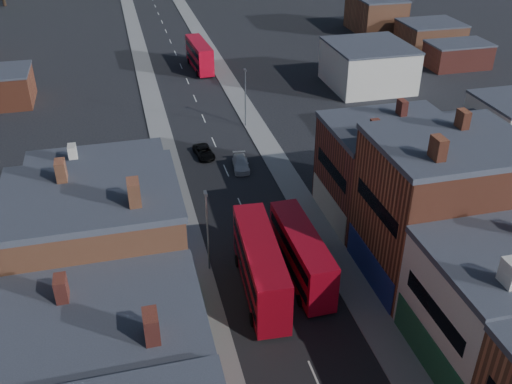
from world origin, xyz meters
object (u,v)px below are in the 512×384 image
bus_2 (199,55)px  car_2 (204,152)px  bus_0 (260,266)px  car_3 (241,164)px  bus_1 (302,254)px

bus_2 → car_2: size_ratio=2.57×
bus_0 → car_3: 22.51m
car_2 → car_3: bearing=-54.7°
bus_1 → car_3: bearing=90.7°
bus_0 → car_2: (-0.39, 26.36, -2.19)m
bus_1 → car_3: 21.22m
bus_0 → bus_1: (3.96, 1.03, -0.24)m
car_3 → bus_1: bearing=-81.3°
bus_2 → car_2: bearing=-101.9°
car_3 → bus_2: bearing=95.2°
bus_0 → bus_1: bearing=18.2°
bus_1 → car_3: (-0.63, 21.13, -1.90)m
bus_2 → car_2: bus_2 is taller
bus_1 → bus_0: bearing=-166.4°
bus_0 → bus_1: 4.10m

